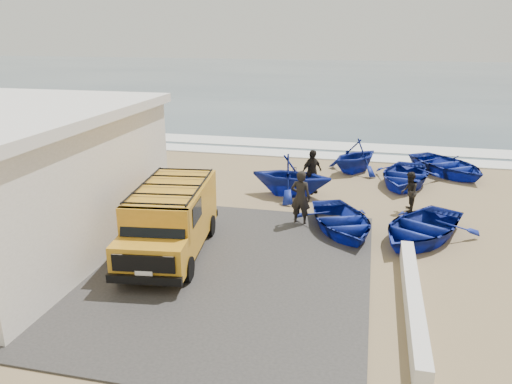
{
  "coord_description": "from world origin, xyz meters",
  "views": [
    {
      "loc": [
        3.72,
        -14.08,
        6.46
      ],
      "look_at": [
        0.08,
        1.58,
        1.2
      ],
      "focal_mm": 35.0,
      "sensor_mm": 36.0,
      "label": 1
    }
  ],
  "objects_px": {
    "boat_near_left": "(341,221)",
    "boat_far_left": "(355,156)",
    "parapet": "(413,301)",
    "fisherman_front": "(301,198)",
    "boat_mid_right": "(405,176)",
    "fisherman_middle": "(409,192)",
    "van": "(171,218)",
    "boat_near_right": "(421,227)",
    "boat_mid_left": "(291,175)",
    "boat_far_right": "(447,165)",
    "fisherman_back": "(312,172)"
  },
  "relations": [
    {
      "from": "boat_mid_right",
      "to": "fisherman_back",
      "type": "xyz_separation_m",
      "value": [
        -3.8,
        -2.04,
        0.49
      ]
    },
    {
      "from": "boat_near_right",
      "to": "boat_far_right",
      "type": "height_order",
      "value": "boat_far_right"
    },
    {
      "from": "parapet",
      "to": "boat_near_left",
      "type": "bearing_deg",
      "value": 113.41
    },
    {
      "from": "parapet",
      "to": "boat_near_right",
      "type": "bearing_deg",
      "value": 83.55
    },
    {
      "from": "fisherman_front",
      "to": "fisherman_middle",
      "type": "xyz_separation_m",
      "value": [
        3.73,
        2.19,
        -0.21
      ]
    },
    {
      "from": "boat_mid_left",
      "to": "boat_far_left",
      "type": "bearing_deg",
      "value": -25.23
    },
    {
      "from": "fisherman_front",
      "to": "fisherman_middle",
      "type": "height_order",
      "value": "fisherman_front"
    },
    {
      "from": "boat_mid_right",
      "to": "fisherman_middle",
      "type": "distance_m",
      "value": 3.39
    },
    {
      "from": "fisherman_front",
      "to": "fisherman_middle",
      "type": "distance_m",
      "value": 4.33
    },
    {
      "from": "boat_far_left",
      "to": "boat_far_right",
      "type": "height_order",
      "value": "boat_far_left"
    },
    {
      "from": "boat_far_left",
      "to": "van",
      "type": "bearing_deg",
      "value": -81.64
    },
    {
      "from": "boat_near_left",
      "to": "fisherman_front",
      "type": "height_order",
      "value": "fisherman_front"
    },
    {
      "from": "boat_near_right",
      "to": "boat_far_left",
      "type": "bearing_deg",
      "value": 136.41
    },
    {
      "from": "boat_near_left",
      "to": "boat_far_right",
      "type": "relative_size",
      "value": 0.88
    },
    {
      "from": "boat_far_left",
      "to": "boat_far_right",
      "type": "bearing_deg",
      "value": 41.31
    },
    {
      "from": "boat_near_right",
      "to": "fisherman_front",
      "type": "bearing_deg",
      "value": -157.97
    },
    {
      "from": "boat_near_left",
      "to": "fisherman_front",
      "type": "bearing_deg",
      "value": 142.97
    },
    {
      "from": "boat_near_right",
      "to": "fisherman_middle",
      "type": "bearing_deg",
      "value": 124.14
    },
    {
      "from": "boat_near_left",
      "to": "boat_far_right",
      "type": "xyz_separation_m",
      "value": [
        4.34,
        8.11,
        0.05
      ]
    },
    {
      "from": "parapet",
      "to": "boat_far_right",
      "type": "relative_size",
      "value": 1.41
    },
    {
      "from": "boat_near_left",
      "to": "fisherman_back",
      "type": "distance_m",
      "value": 4.22
    },
    {
      "from": "parapet",
      "to": "fisherman_front",
      "type": "height_order",
      "value": "fisherman_front"
    },
    {
      "from": "boat_mid_right",
      "to": "van",
      "type": "bearing_deg",
      "value": -118.43
    },
    {
      "from": "van",
      "to": "fisherman_front",
      "type": "bearing_deg",
      "value": 36.49
    },
    {
      "from": "boat_far_left",
      "to": "parapet",
      "type": "bearing_deg",
      "value": -47.3
    },
    {
      "from": "boat_near_left",
      "to": "fisherman_middle",
      "type": "relative_size",
      "value": 2.49
    },
    {
      "from": "van",
      "to": "boat_near_left",
      "type": "relative_size",
      "value": 1.38
    },
    {
      "from": "parapet",
      "to": "boat_far_left",
      "type": "bearing_deg",
      "value": 98.76
    },
    {
      "from": "boat_near_left",
      "to": "boat_far_left",
      "type": "height_order",
      "value": "boat_far_left"
    },
    {
      "from": "boat_near_right",
      "to": "boat_mid_left",
      "type": "xyz_separation_m",
      "value": [
        -4.77,
        3.51,
        0.43
      ]
    },
    {
      "from": "fisherman_back",
      "to": "boat_mid_right",
      "type": "bearing_deg",
      "value": -22.7
    },
    {
      "from": "boat_mid_right",
      "to": "fisherman_middle",
      "type": "height_order",
      "value": "fisherman_middle"
    },
    {
      "from": "parapet",
      "to": "boat_mid_right",
      "type": "distance_m",
      "value": 10.6
    },
    {
      "from": "fisherman_back",
      "to": "parapet",
      "type": "bearing_deg",
      "value": -118.63
    },
    {
      "from": "boat_mid_left",
      "to": "boat_mid_right",
      "type": "relative_size",
      "value": 0.79
    },
    {
      "from": "van",
      "to": "fisherman_middle",
      "type": "xyz_separation_m",
      "value": [
        7.14,
        5.43,
        -0.39
      ]
    },
    {
      "from": "parapet",
      "to": "boat_near_right",
      "type": "height_order",
      "value": "boat_near_right"
    },
    {
      "from": "fisherman_middle",
      "to": "fisherman_back",
      "type": "bearing_deg",
      "value": -105.83
    },
    {
      "from": "boat_far_right",
      "to": "fisherman_back",
      "type": "distance_m",
      "value": 7.2
    },
    {
      "from": "van",
      "to": "parapet",
      "type": "bearing_deg",
      "value": -21.6
    },
    {
      "from": "boat_far_right",
      "to": "fisherman_back",
      "type": "bearing_deg",
      "value": -178.81
    },
    {
      "from": "parapet",
      "to": "boat_mid_right",
      "type": "xyz_separation_m",
      "value": [
        0.3,
        10.59,
        0.15
      ]
    },
    {
      "from": "boat_mid_left",
      "to": "boat_mid_right",
      "type": "xyz_separation_m",
      "value": [
        4.56,
        2.54,
        -0.43
      ]
    },
    {
      "from": "van",
      "to": "fisherman_middle",
      "type": "relative_size",
      "value": 3.43
    },
    {
      "from": "boat_mid_left",
      "to": "boat_far_right",
      "type": "height_order",
      "value": "boat_mid_left"
    },
    {
      "from": "boat_mid_left",
      "to": "fisherman_front",
      "type": "bearing_deg",
      "value": -160.48
    },
    {
      "from": "boat_near_left",
      "to": "fisherman_middle",
      "type": "xyz_separation_m",
      "value": [
        2.29,
        2.58,
        0.36
      ]
    },
    {
      "from": "van",
      "to": "boat_near_right",
      "type": "xyz_separation_m",
      "value": [
        7.38,
        2.75,
        -0.72
      ]
    },
    {
      "from": "parapet",
      "to": "van",
      "type": "xyz_separation_m",
      "value": [
        -6.87,
        1.79,
        0.86
      ]
    },
    {
      "from": "van",
      "to": "boat_far_right",
      "type": "relative_size",
      "value": 1.21
    }
  ]
}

